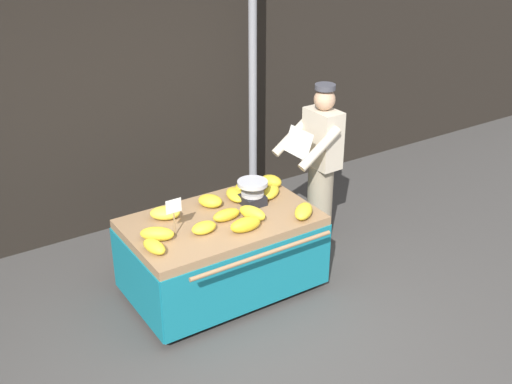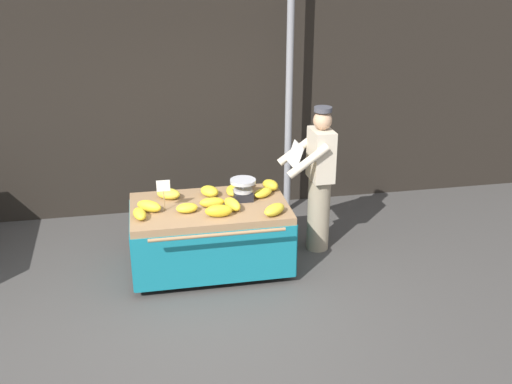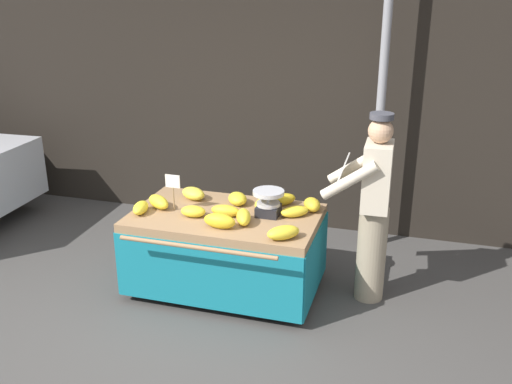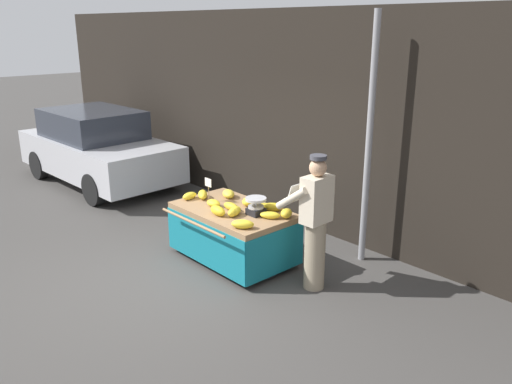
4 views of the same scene
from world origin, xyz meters
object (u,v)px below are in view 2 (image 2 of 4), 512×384
(banana_bunch_2, at_px, (219,211))
(vendor_person, at_px, (319,179))
(banana_bunch_1, at_px, (212,202))
(banana_bunch_9, at_px, (270,185))
(price_sign, at_px, (163,189))
(banana_bunch_12, at_px, (187,208))
(banana_bunch_3, at_px, (232,204))
(banana_cart, at_px, (210,223))
(weighing_scale, at_px, (243,190))
(banana_bunch_7, at_px, (234,190))
(banana_bunch_8, at_px, (149,206))
(banana_bunch_0, at_px, (209,191))
(banana_bunch_10, at_px, (263,193))
(banana_bunch_6, at_px, (244,186))
(street_pole, at_px, (289,89))
(banana_bunch_11, at_px, (274,210))
(banana_bunch_4, at_px, (169,194))
(banana_bunch_5, at_px, (140,214))

(banana_bunch_2, bearing_deg, vendor_person, 23.97)
(banana_bunch_1, xyz_separation_m, banana_bunch_9, (0.71, 0.35, 0.01))
(price_sign, height_order, vendor_person, vendor_person)
(banana_bunch_12, bearing_deg, banana_bunch_3, -2.28)
(banana_cart, xyz_separation_m, weighing_scale, (0.38, 0.08, 0.33))
(banana_bunch_7, relative_size, banana_bunch_8, 1.00)
(banana_bunch_0, xyz_separation_m, banana_bunch_9, (0.70, 0.04, 0.00))
(banana_cart, xyz_separation_m, banana_bunch_10, (0.61, 0.12, 0.26))
(price_sign, relative_size, banana_bunch_2, 1.21)
(banana_bunch_0, bearing_deg, banana_bunch_2, -87.14)
(banana_bunch_9, bearing_deg, banana_bunch_10, -124.05)
(banana_cart, relative_size, banana_bunch_6, 6.04)
(banana_bunch_7, bearing_deg, street_pole, 50.97)
(banana_bunch_8, distance_m, vendor_person, 1.94)
(street_pole, bearing_deg, price_sign, -139.97)
(price_sign, relative_size, banana_bunch_7, 1.19)
(banana_bunch_2, height_order, banana_bunch_11, banana_bunch_2)
(banana_bunch_4, bearing_deg, banana_bunch_12, -67.57)
(banana_cart, relative_size, banana_bunch_8, 5.94)
(banana_bunch_7, height_order, banana_bunch_9, banana_bunch_9)
(street_pole, height_order, banana_bunch_3, street_pole)
(banana_bunch_6, distance_m, banana_bunch_10, 0.29)
(price_sign, xyz_separation_m, banana_bunch_12, (0.23, -0.09, -0.20))
(banana_bunch_11, bearing_deg, banana_bunch_6, 105.47)
(banana_bunch_1, bearing_deg, banana_cart, 113.09)
(banana_bunch_3, xyz_separation_m, banana_bunch_11, (0.40, -0.21, -0.01))
(banana_bunch_6, height_order, banana_bunch_10, banana_bunch_6)
(street_pole, relative_size, banana_bunch_5, 13.49)
(banana_bunch_3, relative_size, banana_bunch_11, 0.96)
(banana_bunch_11, bearing_deg, banana_bunch_7, 117.54)
(banana_bunch_3, xyz_separation_m, banana_bunch_5, (-0.96, -0.04, -0.01))
(banana_bunch_1, relative_size, vendor_person, 0.15)
(banana_bunch_0, relative_size, banana_bunch_1, 0.88)
(banana_bunch_8, relative_size, banana_bunch_11, 1.01)
(price_sign, xyz_separation_m, banana_bunch_11, (1.11, -0.32, -0.19))
(weighing_scale, relative_size, price_sign, 0.82)
(banana_bunch_9, bearing_deg, banana_bunch_7, -174.35)
(banana_bunch_8, xyz_separation_m, banana_bunch_10, (1.25, 0.16, -0.01))
(banana_cart, distance_m, banana_bunch_8, 0.69)
(price_sign, height_order, banana_bunch_10, price_sign)
(banana_bunch_10, bearing_deg, banana_bunch_12, -163.30)
(banana_bunch_9, bearing_deg, banana_bunch_8, -166.22)
(price_sign, height_order, banana_bunch_3, price_sign)
(banana_bunch_3, height_order, banana_bunch_6, banana_bunch_3)
(banana_bunch_1, height_order, banana_bunch_7, banana_bunch_1)
(banana_bunch_0, height_order, banana_bunch_1, banana_bunch_0)
(banana_bunch_8, distance_m, banana_bunch_10, 1.26)
(banana_bunch_6, bearing_deg, banana_cart, -141.57)
(banana_bunch_3, bearing_deg, banana_bunch_2, -137.78)
(banana_bunch_0, height_order, banana_bunch_4, banana_bunch_4)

